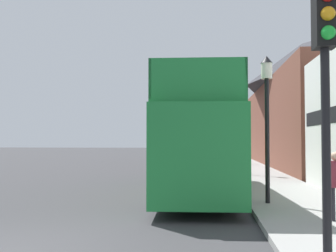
# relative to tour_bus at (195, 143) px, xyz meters

# --- Properties ---
(ground_plane) EXTENTS (144.00, 144.00, 0.00)m
(ground_plane) POSITION_rel_tour_bus_xyz_m (-3.19, 12.90, -1.84)
(ground_plane) COLOR #333335
(sidewalk) EXTENTS (3.01, 108.00, 0.14)m
(sidewalk) POSITION_rel_tour_bus_xyz_m (3.13, 9.90, -1.77)
(sidewalk) COLOR gray
(sidewalk) RESTS_ON ground_plane
(brick_terrace_rear) EXTENTS (6.00, 24.78, 9.29)m
(brick_terrace_rear) POSITION_rel_tour_bus_xyz_m (7.63, 16.01, 2.81)
(brick_terrace_rear) COLOR brown
(brick_terrace_rear) RESTS_ON ground_plane
(tour_bus) EXTENTS (2.91, 10.53, 3.98)m
(tour_bus) POSITION_rel_tour_bus_xyz_m (0.00, 0.00, 0.00)
(tour_bus) COLOR #1E7A38
(tour_bus) RESTS_ON ground_plane
(parked_car_ahead_of_bus) EXTENTS (1.83, 4.32, 1.42)m
(parked_car_ahead_of_bus) POSITION_rel_tour_bus_xyz_m (0.54, 8.89, -1.18)
(parked_car_ahead_of_bus) COLOR black
(parked_car_ahead_of_bus) RESTS_ON ground_plane
(pedestrian_second) EXTENTS (0.41, 0.22, 1.55)m
(pedestrian_second) POSITION_rel_tour_bus_xyz_m (3.33, -5.28, -0.76)
(pedestrian_second) COLOR #232328
(pedestrian_second) RESTS_ON sidewalk
(traffic_signal) EXTENTS (0.28, 0.42, 3.92)m
(traffic_signal) POSITION_rel_tour_bus_xyz_m (2.05, -9.00, 1.17)
(traffic_signal) COLOR black
(traffic_signal) RESTS_ON sidewalk
(lamp_post_nearest) EXTENTS (0.35, 0.35, 4.28)m
(lamp_post_nearest) POSITION_rel_tour_bus_xyz_m (2.18, -2.86, 1.28)
(lamp_post_nearest) COLOR black
(lamp_post_nearest) RESTS_ON sidewalk
(lamp_post_second) EXTENTS (0.35, 0.35, 5.00)m
(lamp_post_second) POSITION_rel_tour_bus_xyz_m (2.04, 7.01, 1.73)
(lamp_post_second) COLOR black
(lamp_post_second) RESTS_ON sidewalk
(lamp_post_third) EXTENTS (0.35, 0.35, 4.87)m
(lamp_post_third) POSITION_rel_tour_bus_xyz_m (1.99, 16.87, 1.65)
(lamp_post_third) COLOR black
(lamp_post_third) RESTS_ON sidewalk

